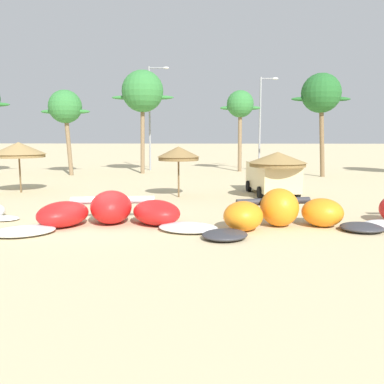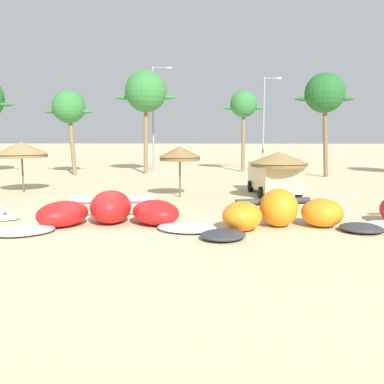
% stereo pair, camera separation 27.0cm
% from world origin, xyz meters
% --- Properties ---
extents(ground_plane, '(260.00, 260.00, 0.00)m').
position_xyz_m(ground_plane, '(0.00, 0.00, 0.00)').
color(ground_plane, beige).
extents(kite_left_of_center, '(8.50, 4.46, 1.32)m').
position_xyz_m(kite_left_of_center, '(0.52, -0.42, 0.51)').
color(kite_left_of_center, white).
rests_on(kite_left_of_center, ground).
extents(kite_center, '(7.10, 4.23, 1.48)m').
position_xyz_m(kite_center, '(7.22, -0.71, 0.57)').
color(kite_center, '#333338').
rests_on(kite_center, ground).
extents(beach_umbrella_near_van, '(3.18, 3.18, 3.07)m').
position_xyz_m(beach_umbrella_near_van, '(-6.98, 8.51, 2.61)').
color(beach_umbrella_near_van, brown).
rests_on(beach_umbrella_near_van, ground).
extents(beach_umbrella_middle, '(2.38, 2.38, 2.86)m').
position_xyz_m(beach_umbrella_middle, '(2.75, 7.00, 2.47)').
color(beach_umbrella_middle, brown).
rests_on(beach_umbrella_middle, ground).
extents(beach_umbrella_near_palms, '(3.20, 3.20, 2.59)m').
position_xyz_m(beach_umbrella_near_palms, '(8.19, 6.53, 2.20)').
color(beach_umbrella_near_palms, brown).
rests_on(beach_umbrella_near_palms, ground).
extents(parked_van, '(2.73, 4.91, 1.84)m').
position_xyz_m(parked_van, '(8.16, 8.25, 1.09)').
color(parked_van, beige).
rests_on(parked_van, ground).
extents(palm_left_of_gap, '(4.20, 2.80, 7.24)m').
position_xyz_m(palm_left_of_gap, '(-7.60, 19.23, 5.72)').
color(palm_left_of_gap, '#7F6647').
rests_on(palm_left_of_gap, ground).
extents(palm_center_left, '(5.49, 3.66, 9.09)m').
position_xyz_m(palm_center_left, '(-1.26, 21.01, 7.18)').
color(palm_center_left, '#7F6647').
rests_on(palm_center_left, ground).
extents(palm_center_right, '(3.76, 2.51, 7.55)m').
position_xyz_m(palm_center_right, '(7.51, 23.32, 6.14)').
color(palm_center_right, '#7F6647').
rests_on(palm_center_right, ground).
extents(palm_right_of_gap, '(4.81, 3.21, 8.44)m').
position_xyz_m(palm_right_of_gap, '(13.67, 18.63, 6.74)').
color(palm_right_of_gap, brown).
rests_on(palm_right_of_gap, ground).
extents(lamppost_west_center, '(2.01, 0.24, 9.90)m').
position_xyz_m(lamppost_west_center, '(-0.96, 24.42, 5.52)').
color(lamppost_west_center, gray).
rests_on(lamppost_west_center, ground).
extents(lamppost_east_center, '(1.72, 0.24, 8.81)m').
position_xyz_m(lamppost_east_center, '(9.59, 23.89, 4.93)').
color(lamppost_east_center, gray).
rests_on(lamppost_east_center, ground).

